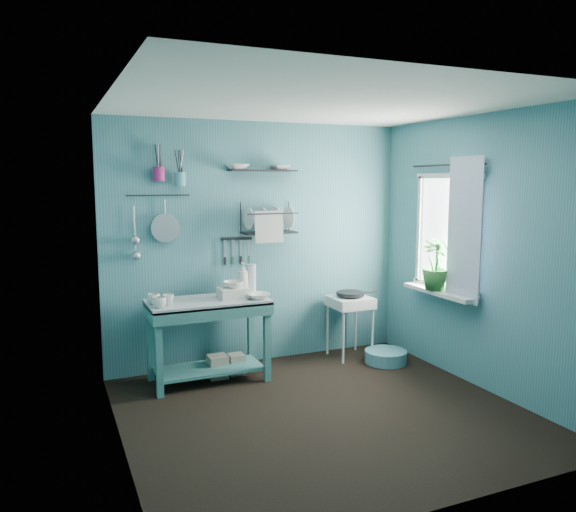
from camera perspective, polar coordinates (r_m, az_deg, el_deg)
name	(u,v)px	position (r m, az deg, el deg)	size (l,w,h in m)	color
floor	(323,412)	(4.83, 3.59, -15.56)	(3.20, 3.20, 0.00)	black
ceiling	(326,103)	(4.48, 3.87, 15.27)	(3.20, 3.20, 0.00)	silver
wall_back	(259,244)	(5.85, -2.98, 1.25)	(3.20, 3.20, 0.00)	#386B74
wall_front	(448,300)	(3.25, 15.90, -4.33)	(3.20, 3.20, 0.00)	#386B74
wall_left	(117,277)	(4.03, -16.99, -2.06)	(3.00, 3.00, 0.00)	#386B74
wall_right	(481,253)	(5.40, 19.01, 0.29)	(3.00, 3.00, 0.00)	#386B74
work_counter	(208,341)	(5.44, -8.09, -8.50)	(1.12, 0.56, 0.79)	#346E6A
mug_left	(159,302)	(5.08, -12.94, -4.63)	(0.12, 0.12, 0.10)	silver
mug_mid	(168,300)	(5.20, -12.06, -4.35)	(0.10, 0.10, 0.09)	silver
mug_right	(154,299)	(5.23, -13.48, -4.29)	(0.12, 0.12, 0.10)	silver
wash_tub	(234,293)	(5.39, -5.55, -3.74)	(0.28, 0.22, 0.10)	beige
tub_bowl	(233,285)	(5.37, -5.56, -2.90)	(0.20, 0.20, 0.06)	silver
soap_bottle	(243,278)	(5.63, -4.61, -2.21)	(0.12, 0.12, 0.30)	beige
water_bottle	(252,278)	(5.68, -3.72, -2.20)	(0.09, 0.09, 0.28)	silver
counter_bowl	(258,296)	(5.33, -3.07, -4.09)	(0.22, 0.22, 0.05)	silver
hotplate_stand	(350,327)	(6.15, 6.29, -7.17)	(0.41, 0.41, 0.66)	beige
frying_pan	(350,293)	(6.07, 6.35, -3.80)	(0.30, 0.30, 0.04)	black
knife_strip	(236,239)	(5.73, -5.26, 1.77)	(0.32, 0.02, 0.03)	black
dish_rack	(269,218)	(5.73, -1.94, 3.89)	(0.55, 0.24, 0.32)	black
upper_shelf	(263,171)	(5.73, -2.59, 8.66)	(0.70, 0.18, 0.01)	black
shelf_bowl_left	(237,163)	(5.64, -5.19, 9.37)	(0.22, 0.22, 0.05)	silver
shelf_bowl_right	(280,169)	(5.80, -0.80, 8.85)	(0.19, 0.19, 0.05)	silver
utensil_cup_magenta	(159,174)	(5.46, -12.99, 8.15)	(0.11, 0.11, 0.13)	#9A1C5C
utensil_cup_teal	(180,179)	(5.50, -10.93, 7.69)	(0.11, 0.11, 0.13)	teal
colander	(165,228)	(5.52, -12.34, 2.81)	(0.28, 0.28, 0.03)	#9D9FA5
ladle_outer	(134,222)	(5.48, -15.36, 3.36)	(0.01, 0.01, 0.30)	#9D9FA5
ladle_inner	(135,238)	(5.49, -15.28, 1.81)	(0.01, 0.01, 0.30)	#9D9FA5
hook_rail	(158,195)	(5.51, -13.03, 6.02)	(0.01, 0.01, 0.60)	black
window_glass	(448,232)	(5.72, 15.93, 2.32)	(1.10, 1.10, 0.00)	white
windowsill	(439,292)	(5.75, 15.05, -3.57)	(0.16, 0.95, 0.04)	beige
curtain	(464,230)	(5.44, 17.42, 2.53)	(1.35, 1.35, 0.00)	silver
curtain_rod	(447,165)	(5.67, 15.82, 8.86)	(0.02, 0.02, 1.05)	black
potted_plant	(436,264)	(5.72, 14.82, -0.84)	(0.28, 0.28, 0.51)	#29682B
storage_tin_large	(218,367)	(5.60, -7.17, -11.08)	(0.18, 0.18, 0.22)	gray
storage_tin_small	(236,364)	(5.69, -5.28, -10.86)	(0.15, 0.15, 0.20)	gray
floor_basin	(386,356)	(6.09, 9.90, -10.02)	(0.44, 0.44, 0.13)	teal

